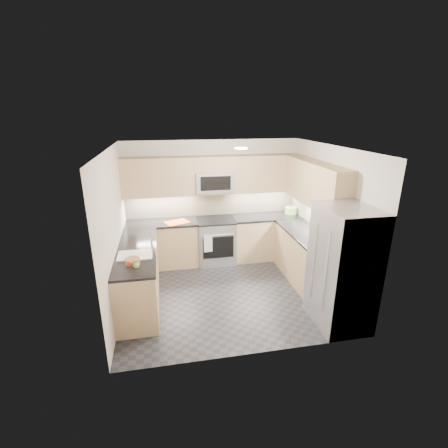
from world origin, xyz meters
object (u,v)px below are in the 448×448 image
gas_range (216,241)px  utensil_bowl (291,210)px  refrigerator (343,268)px  microwave (214,181)px  fruit_basket (132,261)px  cutting_board (177,222)px

gas_range → utensil_bowl: (1.66, 0.07, 0.56)m
utensil_bowl → refrigerator: bearing=-94.9°
microwave → fruit_basket: bearing=-128.3°
utensil_bowl → cutting_board: size_ratio=0.57×
microwave → utensil_bowl: 1.80m
microwave → cutting_board: microwave is taller
refrigerator → cutting_board: 3.24m
refrigerator → cutting_board: refrigerator is taller
gas_range → fruit_basket: (-1.52, -1.80, 0.52)m
gas_range → microwave: 1.25m
utensil_bowl → microwave: bearing=178.2°
gas_range → utensil_bowl: 1.76m
gas_range → cutting_board: (-0.79, -0.07, 0.49)m
utensil_bowl → cutting_board: (-2.45, -0.15, -0.07)m
gas_range → cutting_board: size_ratio=2.04×
microwave → cutting_board: bearing=-165.8°
refrigerator → fruit_basket: (-2.97, 0.63, 0.08)m
gas_range → refrigerator: refrigerator is taller
microwave → fruit_basket: (-1.52, -1.92, -0.72)m
microwave → refrigerator: size_ratio=0.42×
utensil_bowl → fruit_basket: utensil_bowl is taller
gas_range → microwave: bearing=90.0°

